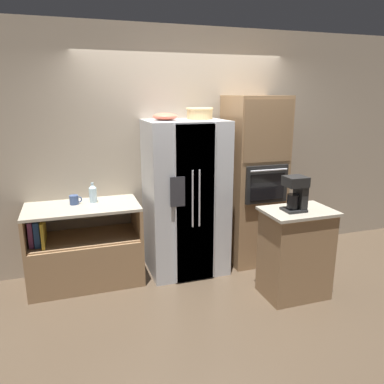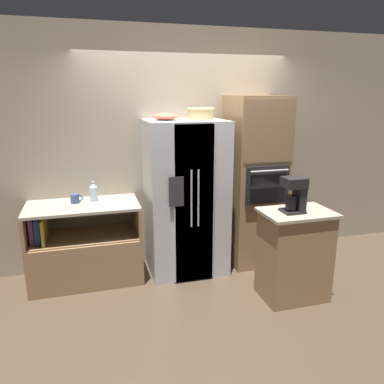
{
  "view_description": "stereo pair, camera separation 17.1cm",
  "coord_description": "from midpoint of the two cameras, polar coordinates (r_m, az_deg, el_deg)",
  "views": [
    {
      "loc": [
        -1.33,
        -3.93,
        2.05
      ],
      "look_at": [
        -0.05,
        -0.05,
        0.97
      ],
      "focal_mm": 35.0,
      "sensor_mm": 36.0,
      "label": 1
    },
    {
      "loc": [
        -1.16,
        -3.98,
        2.05
      ],
      "look_at": [
        -0.05,
        -0.05,
        0.97
      ],
      "focal_mm": 35.0,
      "sensor_mm": 36.0,
      "label": 2
    }
  ],
  "objects": [
    {
      "name": "bottle_tall",
      "position": [
        4.26,
        -13.66,
        0.0
      ],
      "size": [
        0.08,
        0.08,
        0.22
      ],
      "color": "silver",
      "rests_on": "counter_left"
    },
    {
      "name": "island_counter",
      "position": [
        4.0,
        16.5,
        -9.14
      ],
      "size": [
        0.7,
        0.49,
        0.93
      ],
      "color": "#93704C",
      "rests_on": "ground_plane"
    },
    {
      "name": "counter_left",
      "position": [
        4.38,
        -14.91,
        -9.0
      ],
      "size": [
        1.2,
        0.64,
        0.89
      ],
      "color": "#93704C",
      "rests_on": "ground_plane"
    },
    {
      "name": "refrigerator",
      "position": [
        4.31,
        0.22,
        -0.9
      ],
      "size": [
        0.88,
        0.73,
        1.77
      ],
      "color": "silver",
      "rests_on": "ground_plane"
    },
    {
      "name": "ground_plane",
      "position": [
        4.62,
        1.47,
        -11.54
      ],
      "size": [
        20.0,
        20.0,
        0.0
      ],
      "primitive_type": "plane",
      "color": "#4C3D2D"
    },
    {
      "name": "wall_back",
      "position": [
        4.59,
        0.02,
        6.65
      ],
      "size": [
        12.0,
        0.06,
        2.8
      ],
      "color": "tan",
      "rests_on": "ground_plane"
    },
    {
      "name": "mug",
      "position": [
        4.25,
        -16.29,
        -0.96
      ],
      "size": [
        0.13,
        0.1,
        0.1
      ],
      "color": "#384C7A",
      "rests_on": "counter_left"
    },
    {
      "name": "coffee_maker",
      "position": [
        3.76,
        16.76,
        -0.18
      ],
      "size": [
        0.21,
        0.19,
        0.35
      ],
      "color": "black",
      "rests_on": "island_counter"
    },
    {
      "name": "wicker_basket",
      "position": [
        4.3,
        2.47,
        11.93
      ],
      "size": [
        0.31,
        0.31,
        0.13
      ],
      "color": "tan",
      "rests_on": "refrigerator"
    },
    {
      "name": "wall_oven",
      "position": [
        4.61,
        10.57,
        1.6
      ],
      "size": [
        0.63,
        0.71,
        2.03
      ],
      "color": "#93704C",
      "rests_on": "ground_plane"
    },
    {
      "name": "fruit_bowl",
      "position": [
        4.15,
        -2.87,
        11.43
      ],
      "size": [
        0.27,
        0.27,
        0.08
      ],
      "color": "#DB664C",
      "rests_on": "refrigerator"
    }
  ]
}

